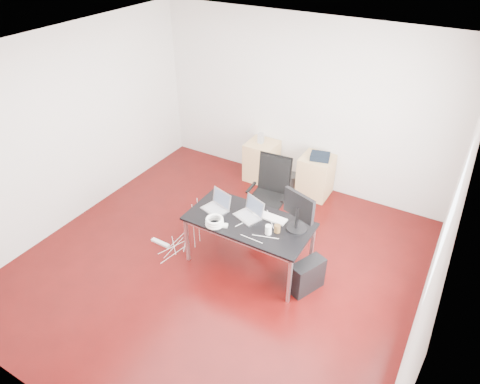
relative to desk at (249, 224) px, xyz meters
The scene contains 18 objects.
room_shell 0.81m from the desk, 147.43° to the right, with size 5.00×5.00×5.00m.
desk is the anchor object (origin of this frame).
office_chair 0.96m from the desk, 100.29° to the left, with size 0.51×0.53×1.08m.
filing_cabinet_left 2.24m from the desk, 113.41° to the left, with size 0.50×0.50×0.70m, color tan.
filing_cabinet_right 2.06m from the desk, 86.45° to the left, with size 0.50×0.50×0.70m, color tan.
pc_tower 0.97m from the desk, ahead, with size 0.20×0.45×0.44m, color black.
wastebasket 2.08m from the desk, 97.55° to the left, with size 0.24×0.24×0.28m, color black.
power_strip 1.48m from the desk, 167.47° to the right, with size 0.30×0.06×0.04m, color white.
laptop_left 0.50m from the desk, behind, with size 0.39×0.34×0.23m.
laptop_right 0.15m from the desk, 112.72° to the left, with size 0.40×0.36×0.23m.
monitor 0.70m from the desk, 16.32° to the left, with size 0.44×0.26×0.51m.
keyboard 0.28m from the desk, 42.68° to the left, with size 0.44×0.14×0.02m, color white.
cup_white 0.36m from the desk, 18.18° to the right, with size 0.08×0.08×0.12m, color white.
cup_brown 0.42m from the desk, ahead, with size 0.08×0.08×0.10m, color brown.
cable_coil 0.46m from the desk, 138.35° to the right, with size 0.24×0.24×0.11m.
power_adapter 0.33m from the desk, 128.85° to the right, with size 0.07×0.07×0.03m, color white.
speaker 2.22m from the desk, 114.06° to the left, with size 0.09×0.08×0.18m, color #9E9E9E.
navy_garment 2.02m from the desk, 85.13° to the left, with size 0.30×0.24×0.09m, color black.
Camera 1 is at (2.41, -3.58, 4.05)m, focal length 32.00 mm.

